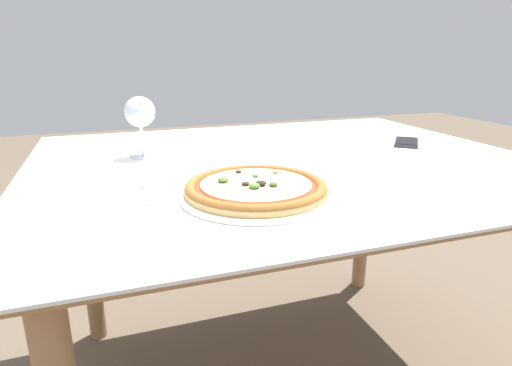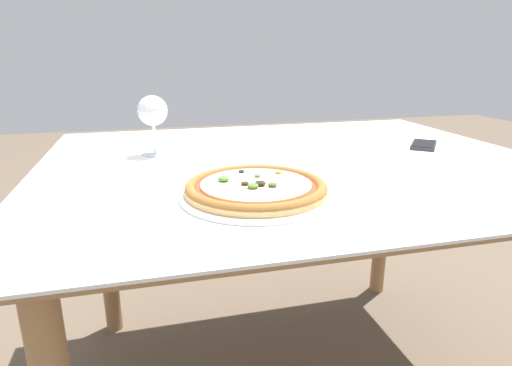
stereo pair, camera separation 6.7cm
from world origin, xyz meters
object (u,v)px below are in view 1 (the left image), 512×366
at_px(pizza_plate, 256,189).
at_px(wine_glass_far_left, 140,114).
at_px(fork, 148,190).
at_px(cell_phone, 406,142).
at_px(dining_table, 285,186).

distance_m(pizza_plate, wine_glass_far_left, 0.48).
distance_m(fork, cell_phone, 0.86).
bearing_deg(fork, dining_table, 23.05).
bearing_deg(cell_phone, fork, -164.91).
height_order(pizza_plate, fork, pizza_plate).
height_order(fork, cell_phone, cell_phone).
relative_size(fork, cell_phone, 1.09).
bearing_deg(wine_glass_far_left, cell_phone, -6.87).
bearing_deg(pizza_plate, dining_table, 56.46).
distance_m(wine_glass_far_left, cell_phone, 0.83).
height_order(pizza_plate, cell_phone, pizza_plate).
xyz_separation_m(pizza_plate, cell_phone, (0.63, 0.33, -0.01)).
bearing_deg(dining_table, wine_glass_far_left, 156.94).
xyz_separation_m(dining_table, cell_phone, (0.44, 0.06, 0.09)).
height_order(dining_table, wine_glass_far_left, wine_glass_far_left).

